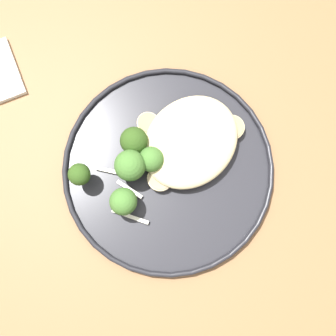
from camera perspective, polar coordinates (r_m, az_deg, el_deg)
ground at (r=1.34m, az=-0.05°, el=-2.65°), size 6.00×6.00×0.00m
wooden_dining_table at (r=0.69m, az=-0.09°, el=3.89°), size 1.40×1.00×0.74m
dinner_plate at (r=0.59m, az=0.00°, el=-0.18°), size 0.29×0.29×0.02m
noodle_bed at (r=0.58m, az=3.02°, el=3.54°), size 0.14×0.12×0.04m
seared_scallop_right_edge at (r=0.59m, az=4.51°, el=4.94°), size 0.03×0.03×0.01m
seared_scallop_rear_pale at (r=0.60m, az=8.45°, el=5.30°), size 0.03×0.03×0.01m
seared_scallop_on_noodles at (r=0.59m, az=2.08°, el=3.49°), size 0.03×0.03×0.01m
seared_scallop_tiny_bay at (r=0.58m, az=-1.05°, el=-1.41°), size 0.03×0.03×0.01m
seared_scallop_half_hidden at (r=0.59m, az=-2.66°, el=5.87°), size 0.03×0.03×0.02m
seared_scallop_tilted_round at (r=0.59m, az=4.63°, el=2.67°), size 0.02×0.02×0.01m
broccoli_floret_center_pile at (r=0.56m, az=-11.63°, el=-0.89°), size 0.03×0.03×0.05m
broccoli_floret_tall_stalk at (r=0.56m, az=-5.06°, el=0.31°), size 0.04×0.04×0.06m
broccoli_floret_left_leaning at (r=0.57m, az=-4.55°, el=3.61°), size 0.04×0.04×0.05m
broccoli_floret_split_head at (r=0.56m, az=-5.94°, el=-4.45°), size 0.04×0.04×0.05m
broccoli_floret_front_edge at (r=0.56m, az=-2.24°, el=1.14°), size 0.03×0.03×0.05m
onion_sliver_long_sliver at (r=0.59m, az=-7.62°, el=-0.41°), size 0.03×0.04×0.00m
onion_sliver_short_strip at (r=0.58m, az=-5.03°, el=-6.43°), size 0.03×0.05×0.00m
onion_sliver_pale_crescent at (r=0.58m, az=-5.12°, el=-2.83°), size 0.01×0.04×0.00m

